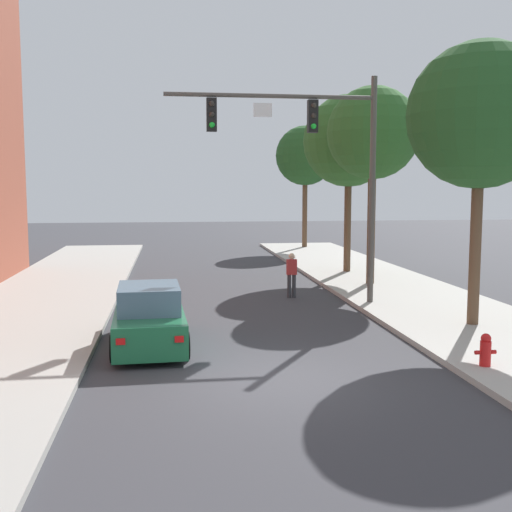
{
  "coord_description": "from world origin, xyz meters",
  "views": [
    {
      "loc": [
        -2.08,
        -12.65,
        4.04
      ],
      "look_at": [
        0.41,
        5.62,
        2.0
      ],
      "focal_mm": 43.89,
      "sensor_mm": 36.0,
      "label": 1
    }
  ],
  "objects_px": {
    "car_lead_green": "(149,319)",
    "street_tree_farthest": "(305,156)",
    "street_tree_second": "(373,134)",
    "street_tree_third": "(349,141)",
    "traffic_signal_mast": "(315,146)",
    "street_tree_nearest": "(480,116)",
    "pedestrian_crossing_road": "(292,273)",
    "fire_hydrant": "(486,350)"
  },
  "relations": [
    {
      "from": "car_lead_green",
      "to": "street_tree_farthest",
      "type": "height_order",
      "value": "street_tree_farthest"
    },
    {
      "from": "street_tree_second",
      "to": "street_tree_third",
      "type": "xyz_separation_m",
      "value": [
        0.09,
        3.7,
        -0.04
      ]
    },
    {
      "from": "traffic_signal_mast",
      "to": "street_tree_farthest",
      "type": "relative_size",
      "value": 0.96
    },
    {
      "from": "street_tree_nearest",
      "to": "street_tree_third",
      "type": "xyz_separation_m",
      "value": [
        -0.44,
        11.38,
        0.12
      ]
    },
    {
      "from": "street_tree_nearest",
      "to": "street_tree_farthest",
      "type": "xyz_separation_m",
      "value": [
        0.12,
        23.27,
        0.03
      ]
    },
    {
      "from": "pedestrian_crossing_road",
      "to": "fire_hydrant",
      "type": "bearing_deg",
      "value": -76.09
    },
    {
      "from": "street_tree_farthest",
      "to": "street_tree_second",
      "type": "bearing_deg",
      "value": -92.38
    },
    {
      "from": "fire_hydrant",
      "to": "street_tree_farthest",
      "type": "relative_size",
      "value": 0.09
    },
    {
      "from": "car_lead_green",
      "to": "street_tree_nearest",
      "type": "bearing_deg",
      "value": 5.07
    },
    {
      "from": "street_tree_second",
      "to": "street_tree_third",
      "type": "relative_size",
      "value": 0.98
    },
    {
      "from": "pedestrian_crossing_road",
      "to": "street_tree_nearest",
      "type": "relative_size",
      "value": 0.21
    },
    {
      "from": "car_lead_green",
      "to": "street_tree_second",
      "type": "distance_m",
      "value": 13.21
    },
    {
      "from": "traffic_signal_mast",
      "to": "car_lead_green",
      "type": "xyz_separation_m",
      "value": [
        -5.28,
        -4.53,
        -4.64
      ]
    },
    {
      "from": "street_tree_third",
      "to": "pedestrian_crossing_road",
      "type": "bearing_deg",
      "value": -123.26
    },
    {
      "from": "pedestrian_crossing_road",
      "to": "street_tree_farthest",
      "type": "distance_m",
      "value": 18.77
    },
    {
      "from": "pedestrian_crossing_road",
      "to": "street_tree_nearest",
      "type": "distance_m",
      "value": 8.7
    },
    {
      "from": "traffic_signal_mast",
      "to": "street_tree_third",
      "type": "xyz_separation_m",
      "value": [
        3.36,
        7.66,
        0.74
      ]
    },
    {
      "from": "car_lead_green",
      "to": "pedestrian_crossing_road",
      "type": "bearing_deg",
      "value": 52.93
    },
    {
      "from": "fire_hydrant",
      "to": "street_tree_second",
      "type": "distance_m",
      "value": 13.05
    },
    {
      "from": "street_tree_nearest",
      "to": "street_tree_second",
      "type": "height_order",
      "value": "street_tree_nearest"
    },
    {
      "from": "street_tree_farthest",
      "to": "pedestrian_crossing_road",
      "type": "bearing_deg",
      "value": -103.68
    },
    {
      "from": "traffic_signal_mast",
      "to": "street_tree_farthest",
      "type": "bearing_deg",
      "value": 78.66
    },
    {
      "from": "pedestrian_crossing_road",
      "to": "fire_hydrant",
      "type": "xyz_separation_m",
      "value": [
        2.41,
        -9.74,
        -0.41
      ]
    },
    {
      "from": "car_lead_green",
      "to": "street_tree_third",
      "type": "xyz_separation_m",
      "value": [
        8.64,
        12.19,
        5.37
      ]
    },
    {
      "from": "fire_hydrant",
      "to": "street_tree_farthest",
      "type": "bearing_deg",
      "value": 86.1
    },
    {
      "from": "traffic_signal_mast",
      "to": "street_tree_nearest",
      "type": "distance_m",
      "value": 5.35
    },
    {
      "from": "street_tree_second",
      "to": "street_tree_farthest",
      "type": "distance_m",
      "value": 15.6
    },
    {
      "from": "fire_hydrant",
      "to": "street_tree_farthest",
      "type": "distance_m",
      "value": 27.9
    },
    {
      "from": "street_tree_nearest",
      "to": "fire_hydrant",
      "type": "bearing_deg",
      "value": -113.39
    },
    {
      "from": "traffic_signal_mast",
      "to": "street_tree_nearest",
      "type": "relative_size",
      "value": 0.95
    },
    {
      "from": "pedestrian_crossing_road",
      "to": "street_tree_nearest",
      "type": "height_order",
      "value": "street_tree_nearest"
    },
    {
      "from": "street_tree_second",
      "to": "street_tree_third",
      "type": "distance_m",
      "value": 3.7
    },
    {
      "from": "street_tree_nearest",
      "to": "street_tree_second",
      "type": "bearing_deg",
      "value": 93.93
    },
    {
      "from": "traffic_signal_mast",
      "to": "car_lead_green",
      "type": "bearing_deg",
      "value": -139.41
    },
    {
      "from": "fire_hydrant",
      "to": "traffic_signal_mast",
      "type": "bearing_deg",
      "value": 104.9
    },
    {
      "from": "street_tree_second",
      "to": "street_tree_farthest",
      "type": "xyz_separation_m",
      "value": [
        0.65,
        15.59,
        -0.12
      ]
    },
    {
      "from": "car_lead_green",
      "to": "fire_hydrant",
      "type": "distance_m",
      "value": 8.02
    },
    {
      "from": "car_lead_green",
      "to": "street_tree_nearest",
      "type": "xyz_separation_m",
      "value": [
        9.08,
        0.81,
        5.26
      ]
    },
    {
      "from": "street_tree_nearest",
      "to": "street_tree_farthest",
      "type": "height_order",
      "value": "street_tree_nearest"
    },
    {
      "from": "pedestrian_crossing_road",
      "to": "street_tree_second",
      "type": "xyz_separation_m",
      "value": [
        3.62,
        1.96,
        5.22
      ]
    },
    {
      "from": "traffic_signal_mast",
      "to": "pedestrian_crossing_road",
      "type": "relative_size",
      "value": 4.57
    },
    {
      "from": "street_tree_nearest",
      "to": "street_tree_third",
      "type": "bearing_deg",
      "value": 92.21
    }
  ]
}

